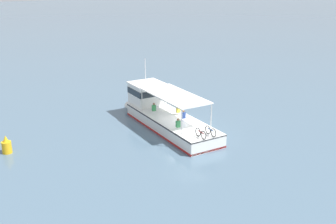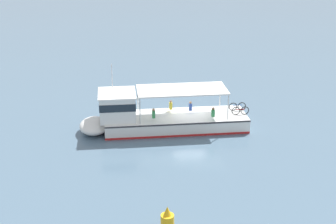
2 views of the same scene
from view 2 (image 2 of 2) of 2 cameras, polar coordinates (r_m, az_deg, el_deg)
ground_plane at (r=38.20m, az=2.48°, el=-1.37°), size 400.00×400.00×0.00m
ferry_main at (r=36.71m, az=-1.57°, el=-0.62°), size 12.96×4.00×5.32m
channel_buoy at (r=25.51m, az=-0.07°, el=-12.67°), size 0.70×0.70×1.40m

